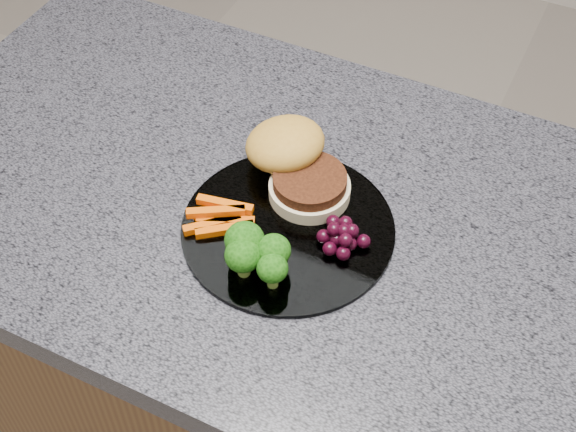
{
  "coord_description": "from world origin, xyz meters",
  "views": [
    {
      "loc": [
        0.23,
        -0.6,
        1.65
      ],
      "look_at": [
        -0.04,
        -0.03,
        0.93
      ],
      "focal_mm": 50.0,
      "sensor_mm": 36.0,
      "label": 1
    }
  ],
  "objects_px": {
    "island_cabinet": "(319,405)",
    "plate": "(288,228)",
    "grape_bunch": "(342,236)",
    "burger": "(294,161)"
  },
  "relations": [
    {
      "from": "burger",
      "to": "grape_bunch",
      "type": "height_order",
      "value": "burger"
    },
    {
      "from": "burger",
      "to": "plate",
      "type": "bearing_deg",
      "value": -54.28
    },
    {
      "from": "burger",
      "to": "grape_bunch",
      "type": "bearing_deg",
      "value": -23.21
    },
    {
      "from": "plate",
      "to": "burger",
      "type": "height_order",
      "value": "burger"
    },
    {
      "from": "grape_bunch",
      "to": "island_cabinet",
      "type": "bearing_deg",
      "value": 131.95
    },
    {
      "from": "island_cabinet",
      "to": "grape_bunch",
      "type": "distance_m",
      "value": 0.49
    },
    {
      "from": "island_cabinet",
      "to": "plate",
      "type": "relative_size",
      "value": 4.62
    },
    {
      "from": "island_cabinet",
      "to": "grape_bunch",
      "type": "xyz_separation_m",
      "value": [
        0.03,
        -0.03,
        0.49
      ]
    },
    {
      "from": "burger",
      "to": "grape_bunch",
      "type": "relative_size",
      "value": 2.79
    },
    {
      "from": "island_cabinet",
      "to": "plate",
      "type": "distance_m",
      "value": 0.48
    }
  ]
}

